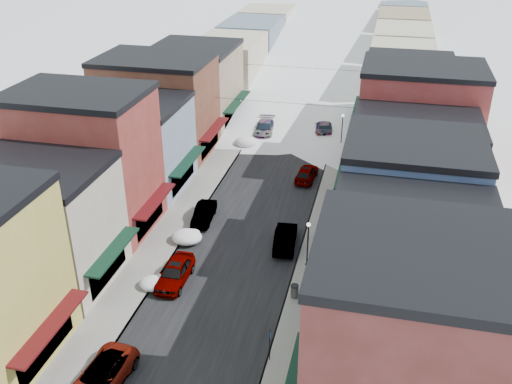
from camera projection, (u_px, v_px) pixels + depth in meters
The scene contains 34 objects.
road at pixel (309, 101), 82.73m from camera, with size 10.00×160.00×0.01m, color black.
sidewalk_left at pixel (265, 98), 84.03m from camera, with size 3.20×160.00×0.15m, color gray.
sidewalk_right at pixel (355, 104), 81.36m from camera, with size 3.20×160.00×0.15m, color gray.
curb_left at pixel (275, 98), 83.72m from camera, with size 0.10×160.00×0.15m, color slate.
curb_right at pixel (344, 103), 81.67m from camera, with size 0.10×160.00×0.15m, color slate.
bldg_l_cream at pixel (41, 224), 42.08m from camera, with size 11.30×8.20×9.50m.
bldg_l_brick_near at pixel (85, 161), 48.43m from camera, with size 12.30×8.20×12.50m.
bldg_l_grayblue at pixel (134, 144), 56.49m from camera, with size 11.30×9.20×9.00m.
bldg_l_brick_far at pixel (158, 105), 64.03m from camera, with size 13.30×9.20×11.00m.
bldg_l_tan at pixel (195, 85), 72.71m from camera, with size 11.30×11.20×10.00m.
bldg_r_brick_near at pixel (423, 357), 27.73m from camera, with size 12.30×9.20×12.50m.
bldg_r_green at pixel (408, 275), 36.32m from camera, with size 11.30×9.20×9.50m.
bldg_r_blue at pixel (408, 203), 43.88m from camera, with size 11.30×9.20×10.50m.
bldg_r_cream at pixel (412, 165), 51.92m from camera, with size 12.30×9.20×9.00m.
bldg_r_brick_far at pixel (418, 120), 59.04m from camera, with size 13.30×9.20×11.50m.
bldg_r_tan at pixel (407, 99), 68.36m from camera, with size 11.30×11.20×9.50m.
distant_blocks at pixel (329, 40), 100.82m from camera, with size 34.00×55.00×8.00m.
overhead_cables at pixel (296, 84), 69.07m from camera, with size 16.40×15.04×0.04m.
car_white_suv at pixel (101, 377), 33.96m from camera, with size 2.51×5.45×1.51m, color white.
car_silver_sedan at pixel (175, 272), 43.30m from camera, with size 1.99×4.95×1.69m, color gray.
car_dark_hatch at pixel (204, 213), 51.67m from camera, with size 1.54×4.43×1.46m, color black.
car_silver_wagon at pixel (265, 128), 70.60m from camera, with size 2.35×5.78×1.68m, color #9FA1A7.
car_green_sedan at pixel (285, 238), 47.81m from camera, with size 1.72×4.93×1.63m, color black.
car_gray_suv at pixel (307, 173), 59.19m from camera, with size 1.82×4.52×1.54m, color #A1A4AA.
car_black_sedan at pixel (324, 128), 70.91m from camera, with size 2.27×5.59×1.62m, color black.
car_lane_silver at pixel (290, 108), 77.71m from camera, with size 1.81×4.50×1.53m, color #A1A5A9.
car_lane_white at pixel (327, 83), 88.08m from camera, with size 2.85×6.17×1.72m, color silver.
parking_sign at pixel (270, 343), 35.44m from camera, with size 0.15×0.31×2.39m.
trash_can at pixel (295, 291), 41.52m from camera, with size 0.61×0.61×1.03m.
streetlamp_near at pixel (308, 239), 44.30m from camera, with size 0.32×0.32×3.88m.
streetlamp_far at pixel (342, 127), 65.64m from camera, with size 0.34×0.34×4.14m.
snow_pile_near at pixel (154, 283), 42.82m from camera, with size 2.11×2.50×0.89m.
snow_pile_mid at pixel (187, 237), 48.50m from camera, with size 2.63×2.82×1.11m.
snow_pile_far at pixel (246, 142), 67.45m from camera, with size 2.64×2.83×1.12m.
Camera 1 is at (10.55, -19.29, 26.09)m, focal length 40.00 mm.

